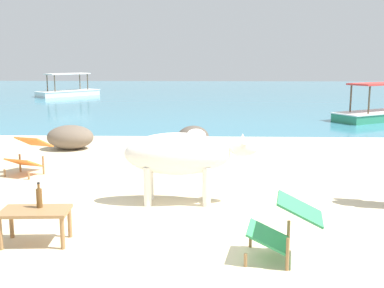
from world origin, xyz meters
TOP-DOWN VIEW (x-y plane):
  - sand_beach at (0.00, 0.00)m, footprint 18.00×14.00m
  - water_surface at (0.00, 22.00)m, footprint 60.00×36.00m
  - cow at (-0.14, 0.97)m, footprint 1.93×0.61m
  - low_bench_table at (-1.70, -0.64)m, footprint 0.79×0.49m
  - bottle at (-1.68, -0.56)m, footprint 0.07×0.07m
  - deck_chair_near at (1.04, -0.99)m, footprint 0.85×0.66m
  - deck_chair_far at (-3.02, 2.65)m, footprint 0.74×0.89m
  - shore_rock_large at (-2.97, 5.08)m, footprint 1.14×0.93m
  - shore_rock_medium at (-0.11, 4.85)m, footprint 1.01×0.96m
  - boat_white at (-7.83, 21.32)m, footprint 3.26×3.55m
  - boat_green at (6.20, 10.93)m, footprint 3.73×2.91m

SIDE VIEW (x-z plane):
  - water_surface at x=0.00m, z-range -0.01..0.01m
  - sand_beach at x=0.00m, z-range 0.00..0.04m
  - boat_white at x=-7.83m, z-range -0.35..0.94m
  - boat_green at x=6.20m, z-range -0.35..0.94m
  - shore_rock_large at x=-2.97m, z-range 0.04..0.60m
  - shore_rock_medium at x=-0.11m, z-range 0.04..0.63m
  - low_bench_table at x=-1.70m, z-range 0.18..0.57m
  - deck_chair_near at x=1.04m, z-range 0.08..0.77m
  - deck_chair_far at x=-3.02m, z-range 0.08..0.77m
  - bottle at x=-1.68m, z-range 0.41..0.71m
  - cow at x=-0.14m, z-range 0.21..1.31m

